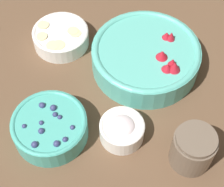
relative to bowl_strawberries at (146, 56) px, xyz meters
The scene contains 6 objects.
ground_plane 0.13m from the bowl_strawberries, 112.53° to the left, with size 4.00×4.00×0.00m, color brown.
bowl_strawberries is the anchor object (origin of this frame).
bowl_blueberries 0.29m from the bowl_strawberries, 115.25° to the left, with size 0.16×0.16×0.06m.
bowl_bananas 0.23m from the bowl_strawberries, 53.82° to the left, with size 0.14×0.14×0.05m.
bowl_cream 0.21m from the bowl_strawberries, 145.85° to the left, with size 0.10×0.10×0.06m.
jar_chocolate 0.26m from the bowl_strawberries, behind, with size 0.09×0.09×0.09m.
Camera 1 is at (-0.49, 0.13, 0.74)m, focal length 60.00 mm.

